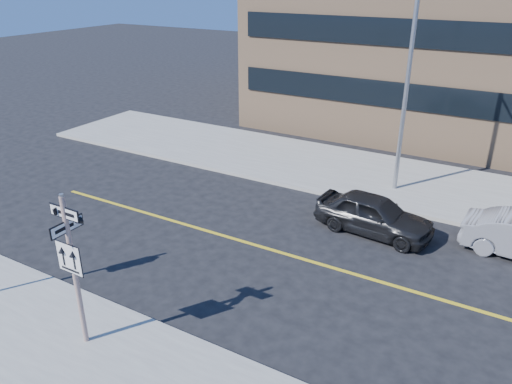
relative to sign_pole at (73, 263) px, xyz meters
The scene contains 4 objects.
ground 3.50m from the sign_pole, 90.00° to the left, with size 120.00×120.00×0.00m, color black.
sign_pole is the anchor object (origin of this frame).
parked_car_a 10.56m from the sign_pole, 65.28° to the left, with size 4.23×1.70×1.44m, color black.
streetlight_a 14.05m from the sign_pole, 73.23° to the left, with size 0.55×2.25×8.00m.
Camera 1 is at (8.75, -8.98, 8.71)m, focal length 35.00 mm.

